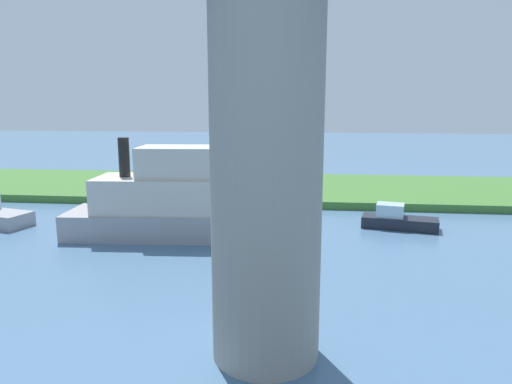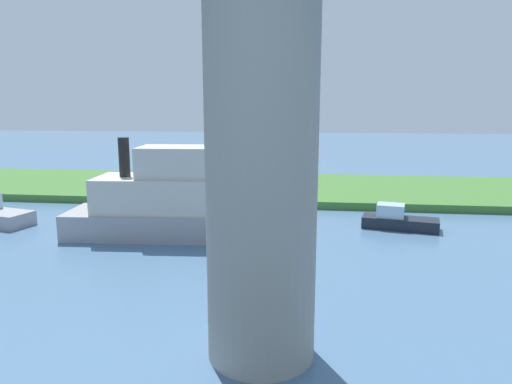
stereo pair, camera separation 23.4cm
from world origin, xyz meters
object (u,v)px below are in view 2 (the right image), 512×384
(bridge_pylon, at_px, (261,161))
(person_on_bank, at_px, (258,186))
(houseboat_blue, at_px, (171,200))
(mooring_post, at_px, (208,189))
(skiff_small, at_px, (398,220))

(bridge_pylon, bearing_deg, person_on_bank, -83.10)
(bridge_pylon, xyz_separation_m, houseboat_blue, (5.72, -10.77, -3.34))
(person_on_bank, bearing_deg, mooring_post, 14.44)
(bridge_pylon, distance_m, person_on_bank, 19.58)
(mooring_post, height_order, houseboat_blue, houseboat_blue)
(houseboat_blue, bearing_deg, skiff_small, -166.42)
(bridge_pylon, bearing_deg, houseboat_blue, -62.04)
(person_on_bank, bearing_deg, bridge_pylon, 96.90)
(mooring_post, height_order, skiff_small, mooring_post)
(person_on_bank, bearing_deg, houseboat_blue, 67.54)
(bridge_pylon, bearing_deg, skiff_small, -113.31)
(person_on_bank, distance_m, houseboat_blue, 8.96)
(bridge_pylon, distance_m, skiff_small, 15.50)
(houseboat_blue, xyz_separation_m, skiff_small, (-11.56, -2.79, -1.37))
(bridge_pylon, height_order, person_on_bank, bridge_pylon)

